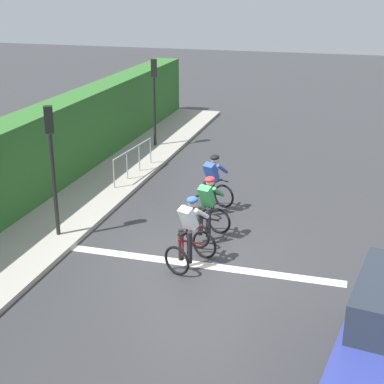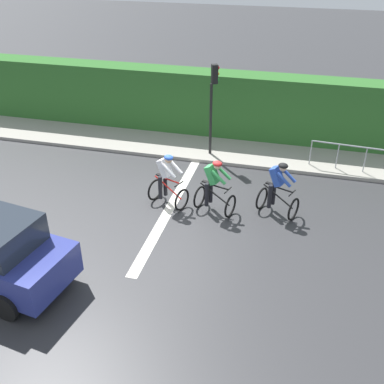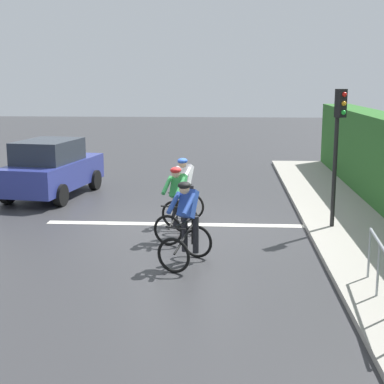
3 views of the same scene
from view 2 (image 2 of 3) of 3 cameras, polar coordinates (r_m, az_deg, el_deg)
name	(u,v)px [view 2 (image 2 of 3)]	position (r m, az deg, el deg)	size (l,w,h in m)	color
ground_plane	(184,205)	(13.79, -0.98, -1.67)	(80.00, 80.00, 0.00)	#333335
sidewalk_kerb	(267,151)	(17.23, 9.30, 5.03)	(2.80, 25.73, 0.12)	#9E998E
stone_wall_low	(270,136)	(17.95, 9.68, 6.88)	(0.44, 25.73, 0.59)	gray
hedge_wall	(273,109)	(17.88, 10.05, 10.11)	(1.10, 25.73, 2.53)	#2D6628
road_marking_stop_line	(172,204)	(13.88, -2.46, -1.45)	(7.00, 0.30, 0.01)	silver
cyclist_lead	(278,190)	(13.23, 10.62, 0.28)	(1.03, 1.26, 1.66)	black
cyclist_second	(214,188)	(13.12, 2.74, 0.55)	(0.96, 1.23, 1.66)	black
cyclist_mid	(167,181)	(13.47, -3.15, 1.38)	(1.03, 1.25, 1.66)	black
traffic_light_near_crossing	(213,97)	(15.96, 2.62, 11.72)	(0.27, 0.29, 3.34)	black
pedestrian_railing_kerbside	(352,153)	(16.18, 19.34, 4.64)	(0.26, 2.70, 1.03)	#999EA3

